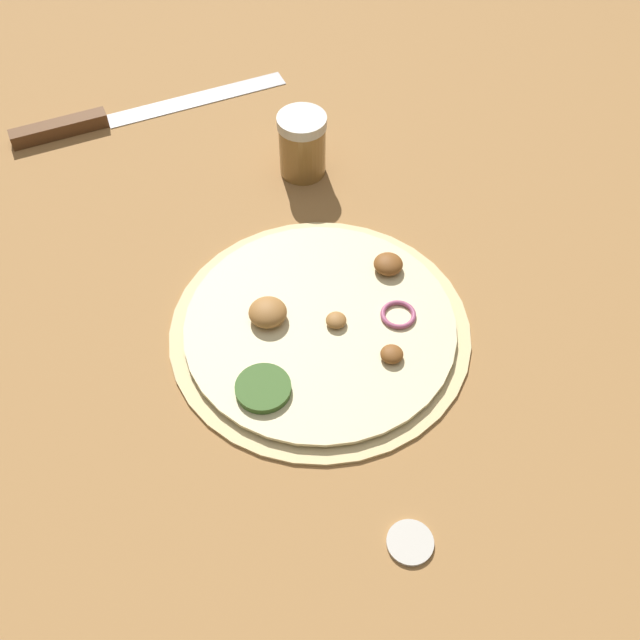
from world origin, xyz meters
TOP-DOWN VIEW (x-y plane):
  - ground_plane at (0.00, 0.00)m, footprint 3.00×3.00m
  - pizza at (-0.00, -0.00)m, footprint 0.29×0.29m
  - knife at (-0.26, 0.33)m, footprint 0.33×0.15m
  - spice_jar at (-0.01, 0.24)m, footprint 0.06×0.06m
  - loose_cap at (0.06, -0.22)m, footprint 0.04×0.04m

SIDE VIEW (x-z plane):
  - ground_plane at x=0.00m, z-range 0.00..0.00m
  - loose_cap at x=0.06m, z-range 0.00..0.01m
  - pizza at x=0.00m, z-range -0.01..0.02m
  - knife at x=-0.26m, z-range 0.00..0.02m
  - spice_jar at x=-0.01m, z-range 0.00..0.08m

